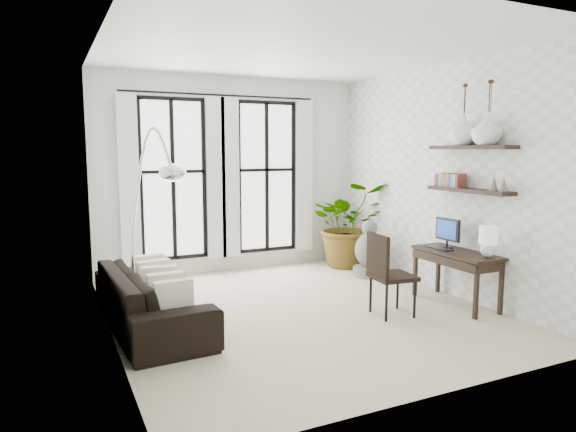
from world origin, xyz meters
TOP-DOWN VIEW (x-y plane):
  - floor at (0.00, 0.00)m, footprint 5.00×5.00m
  - ceiling at (0.00, 0.00)m, footprint 5.00×5.00m
  - wall_left at (-2.25, 0.00)m, footprint 0.00×5.00m
  - wall_right at (2.25, 0.00)m, footprint 0.00×5.00m
  - wall_back at (0.00, 2.50)m, footprint 4.50×0.00m
  - windows at (-0.20, 2.43)m, footprint 3.26×0.13m
  - wall_shelves at (2.11, -0.61)m, footprint 0.25×1.30m
  - sofa at (-1.80, 0.20)m, footprint 1.02×2.33m
  - throw_pillows at (-1.70, 0.20)m, footprint 0.40×1.52m
  - plant at (1.90, 1.88)m, footprint 1.60×1.48m
  - desk at (1.95, -0.71)m, footprint 0.51×1.21m
  - desk_chair at (0.86, -0.63)m, footprint 0.53×0.53m
  - arc_lamp at (-1.70, 0.49)m, footprint 0.72×0.82m
  - buddha at (1.80, 1.12)m, footprint 0.50×0.50m
  - vase_a at (2.11, -0.90)m, footprint 0.37×0.37m
  - vase_b at (2.11, -0.50)m, footprint 0.37×0.37m

SIDE VIEW (x-z plane):
  - floor at x=0.00m, z-range 0.00..0.00m
  - sofa at x=-1.80m, z-range 0.00..0.67m
  - buddha at x=1.80m, z-range -0.07..0.84m
  - throw_pillows at x=-1.70m, z-range 0.30..0.70m
  - desk_chair at x=0.86m, z-range 0.07..1.09m
  - desk at x=1.95m, z-range 0.13..1.24m
  - plant at x=1.90m, z-range 0.00..1.48m
  - windows at x=-0.20m, z-range 0.24..2.88m
  - wall_left at x=-2.25m, z-range -0.90..4.10m
  - wall_right at x=2.25m, z-range -0.90..4.10m
  - wall_back at x=0.00m, z-range -0.65..3.85m
  - arc_lamp at x=-1.70m, z-range 0.58..2.86m
  - wall_shelves at x=2.11m, z-range 1.43..2.03m
  - vase_a at x=2.11m, z-range 2.07..2.46m
  - vase_b at x=2.11m, z-range 2.07..2.46m
  - ceiling at x=0.00m, z-range 3.20..3.20m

